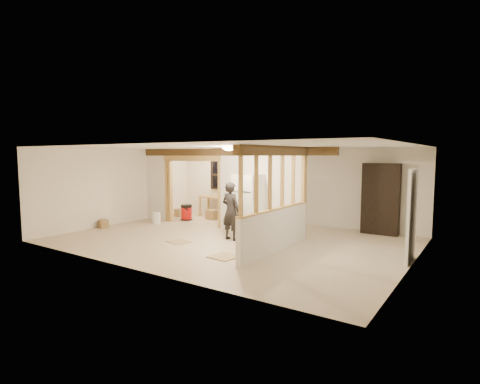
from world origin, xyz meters
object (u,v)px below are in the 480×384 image
Objects in this scene: work_table at (216,206)px; bookshelf at (381,199)px; shop_vac at (186,212)px; refrigerator at (248,205)px; woman at (231,211)px.

bookshelf reaches higher than work_table.
refrigerator is at bearing -15.09° from shop_vac.
shop_vac is (-3.13, 0.84, -0.59)m from refrigerator.
shop_vac is 6.43m from bookshelf.
refrigerator is at bearing -144.52° from bookshelf.
bookshelf reaches higher than refrigerator.
refrigerator is 3.29m from shop_vac.
work_table is 5.91m from bookshelf.
refrigerator is 1.11× the size of woman.
bookshelf is (5.87, 0.17, 0.65)m from work_table.
work_table is at bearing -40.87° from woman.
refrigerator is 1.45× the size of work_table.
woman is 3.96m from work_table.
work_table reaches higher than shop_vac.
refrigerator is 0.85× the size of bookshelf.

